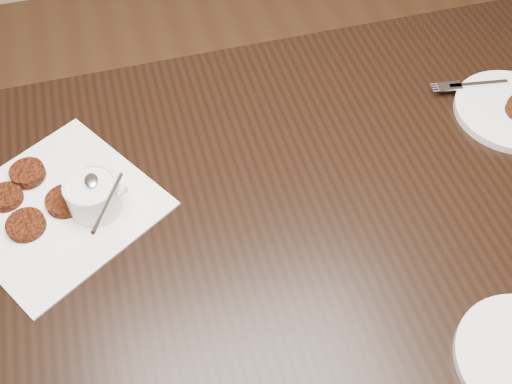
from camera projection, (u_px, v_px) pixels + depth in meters
table at (283, 310)px, 1.25m from camera, size 1.30×0.83×0.75m
napkin at (57, 207)px, 0.95m from camera, size 0.39×0.39×0.00m
sauce_ramekin at (89, 183)px, 0.90m from camera, size 0.12×0.12×0.12m
patty_cluster at (17, 205)px, 0.93m from camera, size 0.22×0.22×0.02m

